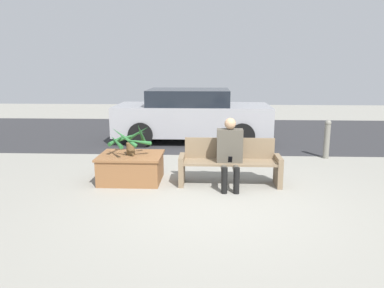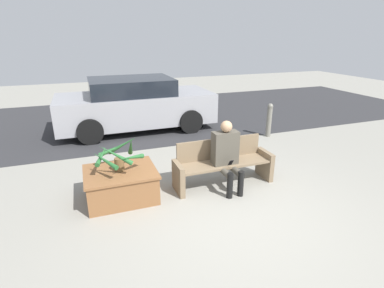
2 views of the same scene
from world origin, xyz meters
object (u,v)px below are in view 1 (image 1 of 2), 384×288
object	(u,v)px
bench	(230,163)
potted_plant	(130,139)
planter_box	(131,167)
bollard_post	(327,138)
person_seated	(230,150)
parked_car	(192,115)

from	to	relation	value
bench	potted_plant	xyz separation A→B (m)	(-1.82, 0.08, 0.39)
bench	planter_box	size ratio (longest dim) A/B	1.58
planter_box	bollard_post	xyz separation A→B (m)	(4.14, 1.94, 0.20)
planter_box	potted_plant	world-z (taller)	potted_plant
person_seated	potted_plant	distance (m)	1.83
potted_plant	planter_box	bearing A→B (deg)	10.75
bench	parked_car	xyz separation A→B (m)	(-0.86, 3.93, 0.33)
planter_box	person_seated	bearing A→B (deg)	-8.00
bollard_post	planter_box	bearing A→B (deg)	-154.86
bench	parked_car	world-z (taller)	parked_car
person_seated	planter_box	distance (m)	1.86
potted_plant	parked_car	bearing A→B (deg)	76.04
bench	bollard_post	size ratio (longest dim) A/B	2.01
planter_box	bollard_post	world-z (taller)	bollard_post
potted_plant	bollard_post	xyz separation A→B (m)	(4.15, 1.95, -0.32)
potted_plant	person_seated	bearing A→B (deg)	-7.89
person_seated	parked_car	world-z (taller)	parked_car
bench	bollard_post	bearing A→B (deg)	41.00
parked_car	potted_plant	bearing A→B (deg)	-103.96
bollard_post	parked_car	bearing A→B (deg)	149.27
person_seated	parked_car	size ratio (longest dim) A/B	0.29
person_seated	planter_box	size ratio (longest dim) A/B	1.07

